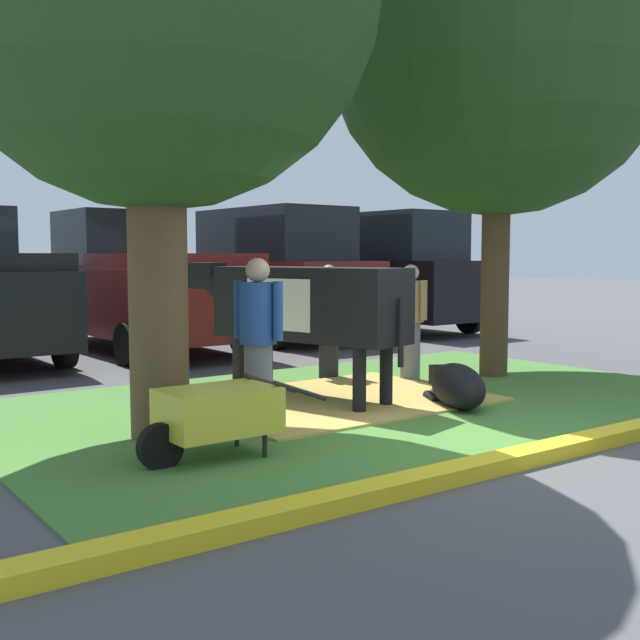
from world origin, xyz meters
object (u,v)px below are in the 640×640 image
object	(u,v)px
pickup_truck_maroon	(138,285)
wheelbarrow	(215,412)
suv_black	(388,272)
calf_lying	(456,386)
person_visitor_near	(329,319)
suv_dark_grey	(274,274)
person_handler	(258,339)
cow_holstein	(302,304)
person_visitor_far	(410,319)
shade_tree_right	(500,42)

from	to	relation	value
pickup_truck_maroon	wheelbarrow	bearing A→B (deg)	-108.53
wheelbarrow	suv_black	size ratio (longest dim) A/B	0.34
calf_lying	person_visitor_near	xyz separation A→B (m)	(0.03, 2.33, 0.57)
wheelbarrow	suv_dark_grey	world-z (taller)	suv_dark_grey
calf_lying	wheelbarrow	world-z (taller)	wheelbarrow
suv_dark_grey	person_handler	bearing A→B (deg)	-123.74
wheelbarrow	suv_black	world-z (taller)	suv_black
calf_lying	person_handler	world-z (taller)	person_handler
cow_holstein	wheelbarrow	distance (m)	2.69
suv_dark_grey	suv_black	xyz separation A→B (m)	(2.85, -0.11, 0.00)
person_visitor_near	wheelbarrow	xyz separation A→B (m)	(-3.13, -2.68, -0.42)
person_visitor_near	person_visitor_far	bearing A→B (deg)	-43.78
shade_tree_right	suv_dark_grey	distance (m)	6.54
person_handler	wheelbarrow	bearing A→B (deg)	-140.91
person_visitor_near	suv_dark_grey	bearing A→B (deg)	65.45
wheelbarrow	shade_tree_right	bearing A→B (deg)	17.03
person_handler	cow_holstein	bearing A→B (deg)	40.24
cow_holstein	pickup_truck_maroon	size ratio (longest dim) A/B	0.56
shade_tree_right	person_visitor_near	distance (m)	4.23
person_visitor_near	person_visitor_far	xyz separation A→B (m)	(0.77, -0.74, 0.00)
person_handler	suv_dark_grey	bearing A→B (deg)	56.26
person_handler	suv_dark_grey	world-z (taller)	suv_dark_grey
shade_tree_right	suv_black	size ratio (longest dim) A/B	1.44
cow_holstein	pickup_truck_maroon	xyz separation A→B (m)	(0.45, 5.61, 0.03)
suv_dark_grey	person_visitor_near	bearing A→B (deg)	-114.55
pickup_truck_maroon	suv_black	size ratio (longest dim) A/B	1.17
calf_lying	suv_dark_grey	bearing A→B (deg)	72.88
shade_tree_right	suv_black	xyz separation A→B (m)	(3.03, 5.63, -3.12)
suv_black	pickup_truck_maroon	bearing A→B (deg)	179.03
cow_holstein	person_visitor_near	bearing A→B (deg)	41.89
cow_holstein	calf_lying	bearing A→B (deg)	-49.83
cow_holstein	suv_black	size ratio (longest dim) A/B	0.66
person_visitor_far	wheelbarrow	world-z (taller)	person_visitor_far
person_visitor_far	wheelbarrow	xyz separation A→B (m)	(-3.90, -1.94, -0.42)
person_visitor_near	calf_lying	bearing A→B (deg)	-90.82
person_visitor_far	wheelbarrow	bearing A→B (deg)	-153.53
shade_tree_right	wheelbarrow	size ratio (longest dim) A/B	4.18
calf_lying	suv_black	xyz separation A→B (m)	(4.99, 6.83, 1.03)
person_handler	person_visitor_near	size ratio (longest dim) A/B	1.07
calf_lying	suv_black	world-z (taller)	suv_black
calf_lying	suv_dark_grey	world-z (taller)	suv_dark_grey
cow_holstein	suv_dark_grey	size ratio (longest dim) A/B	0.66
person_handler	suv_black	size ratio (longest dim) A/B	0.35
pickup_truck_maroon	suv_black	distance (m)	5.65
cow_holstein	suv_black	distance (m)	8.23
calf_lying	person_visitor_far	xyz separation A→B (m)	(0.80, 1.59, 0.57)
wheelbarrow	suv_dark_grey	xyz separation A→B (m)	(5.24, 7.29, 0.88)
wheelbarrow	calf_lying	bearing A→B (deg)	6.42
pickup_truck_maroon	suv_dark_grey	world-z (taller)	suv_dark_grey
shade_tree_right	pickup_truck_maroon	world-z (taller)	shade_tree_right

